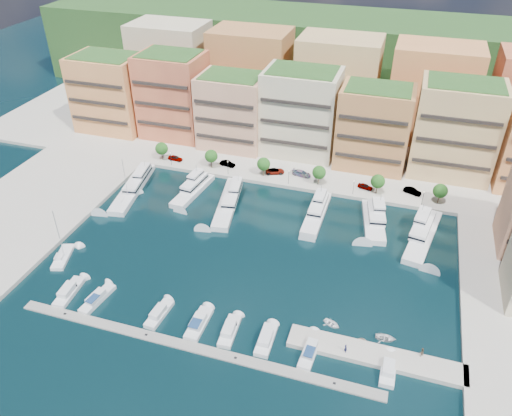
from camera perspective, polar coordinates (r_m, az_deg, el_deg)
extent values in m
plane|color=black|center=(115.97, -0.17, -5.19)|extent=(400.00, 400.00, 0.00)
cube|color=#9E998E|center=(167.20, 6.37, 7.65)|extent=(220.00, 64.00, 2.00)
cube|color=#9E998E|center=(139.31, -26.38, -1.78)|extent=(34.00, 76.00, 2.00)
cube|color=#1B3C18|center=(210.87, 9.22, 13.05)|extent=(240.00, 40.00, 58.00)
cube|color=gray|center=(96.77, -7.57, -15.49)|extent=(72.00, 2.20, 0.35)
cube|color=#9E998E|center=(96.90, 13.42, -16.26)|extent=(32.00, 5.00, 2.00)
cube|color=#E59554|center=(175.58, -16.31, 12.43)|extent=(22.00, 16.00, 24.00)
cube|color=black|center=(169.27, -17.77, 11.39)|extent=(20.24, 0.50, 0.90)
cube|color=#275120|center=(171.76, -16.98, 16.27)|extent=(19.36, 14.08, 0.80)
cube|color=#DC7749|center=(166.20, -9.43, 12.51)|extent=(20.00, 16.00, 26.00)
cube|color=black|center=(159.42, -10.72, 11.45)|extent=(18.40, 0.50, 0.90)
cube|color=#275120|center=(161.95, -9.88, 16.93)|extent=(17.60, 14.08, 0.80)
cube|color=#E1A07D|center=(157.31, -2.66, 10.91)|extent=(20.00, 15.00, 22.00)
cube|color=black|center=(150.66, -3.67, 9.81)|extent=(18.40, 0.50, 0.90)
cube|color=#275120|center=(153.27, -2.77, 14.84)|extent=(17.60, 13.20, 0.80)
cube|color=#C5B698|center=(153.06, 5.14, 10.75)|extent=(22.00, 16.00, 25.00)
cube|color=black|center=(145.67, 4.38, 9.56)|extent=(20.24, 0.50, 0.90)
cube|color=#275120|center=(148.54, 5.39, 15.34)|extent=(19.36, 14.08, 0.80)
cube|color=#BD7647|center=(148.93, 13.29, 8.87)|extent=(20.00, 15.00, 23.00)
cube|color=black|center=(141.88, 12.94, 7.65)|extent=(18.40, 0.50, 0.90)
cube|color=#275120|center=(144.52, 13.91, 13.15)|extent=(17.60, 13.20, 0.80)
cube|color=tan|center=(150.65, 21.81, 8.24)|extent=(22.00, 16.00, 26.00)
cube|color=black|center=(143.13, 21.86, 6.92)|extent=(20.24, 0.50, 0.90)
cube|color=#275120|center=(145.95, 22.93, 12.97)|extent=(19.36, 14.08, 0.80)
cube|color=#C5B698|center=(188.79, -9.63, 15.71)|extent=(26.00, 18.00, 30.00)
cube|color=#BD7647|center=(177.72, -0.60, 15.04)|extent=(26.00, 18.00, 30.00)
cube|color=tan|center=(171.25, 9.27, 13.88)|extent=(26.00, 18.00, 30.00)
cube|color=#E59554|center=(169.91, 19.48, 12.25)|extent=(26.00, 18.00, 30.00)
cylinder|color=#473323|center=(154.22, -10.65, 5.95)|extent=(0.24, 0.24, 3.00)
sphere|color=#134215|center=(153.21, -10.74, 6.69)|extent=(3.80, 3.80, 3.80)
cylinder|color=#473323|center=(147.91, -5.10, 5.16)|extent=(0.24, 0.24, 3.00)
sphere|color=#134215|center=(146.85, -5.15, 5.93)|extent=(3.80, 3.80, 3.80)
cylinder|color=#473323|center=(143.11, 0.86, 4.26)|extent=(0.24, 0.24, 3.00)
sphere|color=#134215|center=(142.02, 0.87, 5.05)|extent=(3.80, 3.80, 3.80)
cylinder|color=#473323|center=(139.98, 7.15, 3.25)|extent=(0.24, 0.24, 3.00)
sphere|color=#134215|center=(138.87, 7.22, 4.05)|extent=(3.80, 3.80, 3.80)
cylinder|color=#473323|center=(138.65, 13.63, 2.18)|extent=(0.24, 0.24, 3.00)
sphere|color=#134215|center=(137.52, 13.75, 2.97)|extent=(3.80, 3.80, 3.80)
cylinder|color=#473323|center=(139.15, 20.14, 1.06)|extent=(0.24, 0.24, 3.00)
sphere|color=#134215|center=(138.03, 20.32, 1.85)|extent=(3.80, 3.80, 3.80)
cylinder|color=black|center=(150.48, -9.70, 5.54)|extent=(0.10, 0.10, 4.00)
sphere|color=#FFF2CC|center=(149.55, -9.77, 6.23)|extent=(0.30, 0.30, 0.30)
cylinder|color=black|center=(143.80, -3.23, 4.59)|extent=(0.10, 0.10, 4.00)
sphere|color=#FFF2CC|center=(142.82, -3.26, 5.31)|extent=(0.30, 0.30, 0.30)
cylinder|color=black|center=(139.14, 3.75, 3.50)|extent=(0.10, 0.10, 4.00)
sphere|color=#FFF2CC|center=(138.12, 3.78, 4.23)|extent=(0.30, 0.30, 0.30)
cylinder|color=black|center=(136.71, 11.07, 2.29)|extent=(0.10, 0.10, 4.00)
sphere|color=#FFF2CC|center=(135.67, 11.17, 3.03)|extent=(0.30, 0.30, 0.30)
cylinder|color=black|center=(136.62, 18.52, 1.03)|extent=(0.10, 0.10, 4.00)
sphere|color=#FFF2CC|center=(135.59, 18.68, 1.76)|extent=(0.30, 0.30, 0.30)
cube|color=silver|center=(142.54, -13.89, 2.05)|extent=(8.63, 26.18, 2.30)
cube|color=silver|center=(143.39, -13.50, 3.27)|extent=(5.94, 14.60, 1.80)
cube|color=black|center=(143.39, -13.50, 3.27)|extent=(6.01, 14.67, 0.55)
cube|color=silver|center=(144.13, -13.18, 4.22)|extent=(3.91, 8.07, 1.40)
cylinder|color=#B2B2B7|center=(144.53, -12.97, 5.06)|extent=(0.14, 0.14, 1.80)
cube|color=silver|center=(138.37, -7.22, 1.82)|extent=(6.03, 18.46, 2.30)
cube|color=silver|center=(138.71, -6.98, 2.91)|extent=(4.42, 10.27, 1.80)
cube|color=black|center=(138.71, -6.98, 2.91)|extent=(4.49, 10.34, 0.55)
cube|color=silver|center=(139.04, -6.79, 3.77)|extent=(3.04, 5.67, 1.40)
cylinder|color=#B2B2B7|center=(139.12, -6.66, 4.56)|extent=(0.14, 0.14, 1.80)
cube|color=black|center=(138.61, -7.21, 1.66)|extent=(6.09, 18.52, 0.35)
cube|color=silver|center=(132.22, -3.22, 0.40)|extent=(8.39, 24.40, 2.30)
cube|color=silver|center=(133.00, -2.89, 1.68)|extent=(5.76, 13.62, 1.80)
cube|color=black|center=(133.00, -2.89, 1.68)|extent=(5.83, 13.69, 0.55)
cube|color=silver|center=(133.70, -2.63, 2.68)|extent=(3.79, 7.54, 1.40)
cylinder|color=#B2B2B7|center=(134.05, -2.44, 3.57)|extent=(0.14, 0.14, 1.80)
cube|color=silver|center=(128.80, 6.89, -0.82)|extent=(4.22, 19.67, 2.30)
cube|color=silver|center=(129.29, 7.13, 0.40)|extent=(3.45, 10.82, 1.80)
cube|color=black|center=(129.29, 7.13, 0.40)|extent=(3.51, 10.88, 0.55)
cube|color=silver|center=(129.74, 7.32, 1.36)|extent=(2.52, 5.90, 1.40)
cylinder|color=#B2B2B7|center=(129.90, 7.48, 2.22)|extent=(0.14, 0.14, 1.80)
cube|color=black|center=(129.06, 6.88, -0.98)|extent=(4.27, 19.72, 0.35)
cube|color=silver|center=(128.43, 13.24, -1.68)|extent=(7.92, 18.43, 2.30)
cube|color=silver|center=(128.78, 13.44, -0.49)|extent=(5.62, 10.37, 1.80)
cube|color=black|center=(128.78, 13.44, -0.49)|extent=(5.69, 10.44, 0.55)
cube|color=silver|center=(129.12, 13.61, 0.43)|extent=(3.78, 5.79, 1.40)
cylinder|color=#B2B2B7|center=(129.19, 13.75, 1.27)|extent=(0.14, 0.14, 1.80)
cube|color=silver|center=(126.57, 18.49, -3.25)|extent=(8.72, 23.60, 2.30)
cube|color=silver|center=(127.32, 18.69, -1.91)|extent=(6.03, 13.20, 1.80)
cube|color=black|center=(127.32, 18.69, -1.91)|extent=(6.10, 13.27, 0.55)
cube|color=silver|center=(128.00, 18.85, -0.87)|extent=(3.99, 7.33, 1.40)
cylinder|color=#B2B2B7|center=(128.32, 18.99, 0.06)|extent=(0.14, 0.14, 1.80)
cube|color=silver|center=(112.63, -20.53, -9.06)|extent=(3.51, 9.17, 1.40)
cube|color=silver|center=(111.56, -20.80, -8.71)|extent=(2.49, 4.48, 1.10)
cube|color=black|center=(112.71, -20.25, -8.24)|extent=(1.95, 0.28, 0.55)
cube|color=silver|center=(109.16, -17.63, -9.95)|extent=(3.55, 9.32, 1.40)
cube|color=silver|center=(108.04, -17.88, -9.60)|extent=(2.40, 4.57, 1.10)
cube|color=black|center=(109.24, -17.34, -9.10)|extent=(1.69, 0.33, 0.55)
cube|color=navy|center=(106.98, -18.28, -9.77)|extent=(2.00, 2.92, 0.12)
cube|color=silver|center=(102.98, -10.97, -11.89)|extent=(2.99, 8.06, 1.40)
cube|color=silver|center=(101.83, -11.16, -11.53)|extent=(2.16, 3.92, 1.10)
cube|color=black|center=(102.96, -10.74, -11.04)|extent=(1.76, 0.22, 0.55)
cube|color=silver|center=(100.02, -6.53, -13.08)|extent=(2.85, 8.55, 1.40)
cube|color=silver|center=(98.82, -6.68, -12.74)|extent=(2.22, 4.10, 1.10)
cube|color=black|center=(100.06, -6.28, -12.17)|extent=(2.05, 0.10, 0.55)
cube|color=navy|center=(97.70, -6.97, -12.94)|extent=(1.99, 2.56, 0.12)
cube|color=silver|center=(98.23, -3.03, -13.97)|extent=(3.11, 8.14, 1.40)
cube|color=silver|center=(97.02, -3.13, -13.61)|extent=(2.27, 3.96, 1.10)
cube|color=black|center=(98.22, -2.80, -13.06)|extent=(1.88, 0.22, 0.55)
cube|color=silver|center=(96.65, 1.16, -14.94)|extent=(2.90, 7.88, 1.40)
cube|color=silver|center=(95.43, 1.10, -14.59)|extent=(2.21, 3.80, 1.10)
cube|color=black|center=(96.62, 1.37, -14.03)|extent=(1.96, 0.14, 0.55)
cube|color=silver|center=(95.49, 6.21, -16.01)|extent=(2.99, 9.05, 1.40)
cube|color=silver|center=(94.21, 6.20, -15.70)|extent=(2.16, 4.39, 1.10)
cube|color=black|center=(95.56, 6.42, -15.01)|extent=(1.75, 0.21, 0.55)
cube|color=navy|center=(93.01, 6.06, -15.98)|extent=(1.87, 2.78, 0.12)
cube|color=silver|center=(95.18, 14.83, -17.53)|extent=(2.62, 7.29, 1.40)
cube|color=silver|center=(93.95, 14.92, -17.20)|extent=(2.02, 3.51, 1.10)
cube|color=black|center=(95.09, 14.98, -16.63)|extent=(1.84, 0.11, 0.55)
cube|color=silver|center=(122.59, -21.18, -5.32)|extent=(5.33, 9.27, 1.20)
cube|color=silver|center=(121.55, -21.50, -5.23)|extent=(2.27, 2.61, 0.60)
cylinder|color=#B2B2B7|center=(119.07, -21.69, -2.71)|extent=(0.14, 0.14, 12.00)
cylinder|color=#B2B2B7|center=(120.89, -21.69, -5.09)|extent=(1.29, 3.82, 0.10)
cube|color=silver|center=(137.86, -14.45, 0.72)|extent=(4.08, 9.56, 1.20)
cube|color=silver|center=(136.75, -14.69, 0.84)|extent=(1.95, 2.53, 0.60)
cylinder|color=#B2B2B7|center=(134.84, -14.74, 3.18)|extent=(0.14, 0.14, 12.00)
cylinder|color=#B2B2B7|center=(136.06, -14.83, 0.98)|extent=(0.74, 4.13, 0.10)
imported|color=silver|center=(99.93, 14.60, -14.18)|extent=(4.01, 2.97, 0.80)
imported|color=#C3AD95|center=(98.73, 12.07, -14.48)|extent=(1.45, 1.25, 0.77)
imported|color=white|center=(100.45, 8.66, -12.96)|extent=(4.15, 3.65, 0.71)
imported|color=gray|center=(153.51, -9.20, 5.66)|extent=(4.63, 2.16, 1.53)
imported|color=gray|center=(148.63, -3.27, 5.08)|extent=(4.91, 2.44, 1.55)
imported|color=gray|center=(144.66, 2.19, 4.24)|extent=(5.96, 4.26, 1.51)
imported|color=gray|center=(143.95, 5.23, 3.97)|extent=(5.64, 2.89, 1.57)
imported|color=gray|center=(140.48, 12.37, 2.42)|extent=(4.39, 2.63, 1.40)
imported|color=gray|center=(141.47, 17.44, 1.85)|extent=(5.04, 3.27, 1.57)
imported|color=#26264C|center=(94.68, 10.20, -15.50)|extent=(0.79, 0.78, 1.84)
imported|color=brown|center=(97.30, 18.40, -15.35)|extent=(1.17, 1.11, 1.90)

